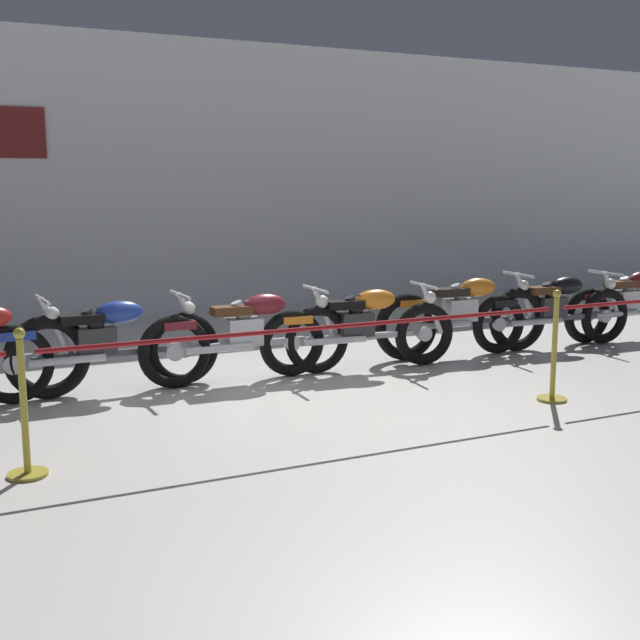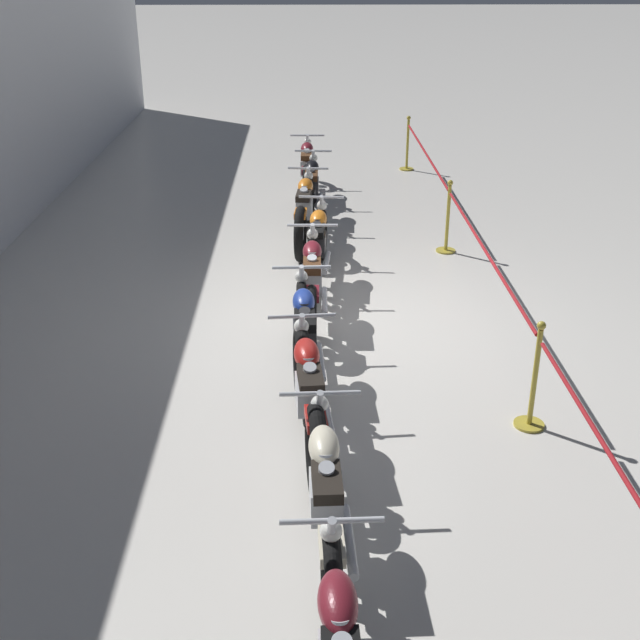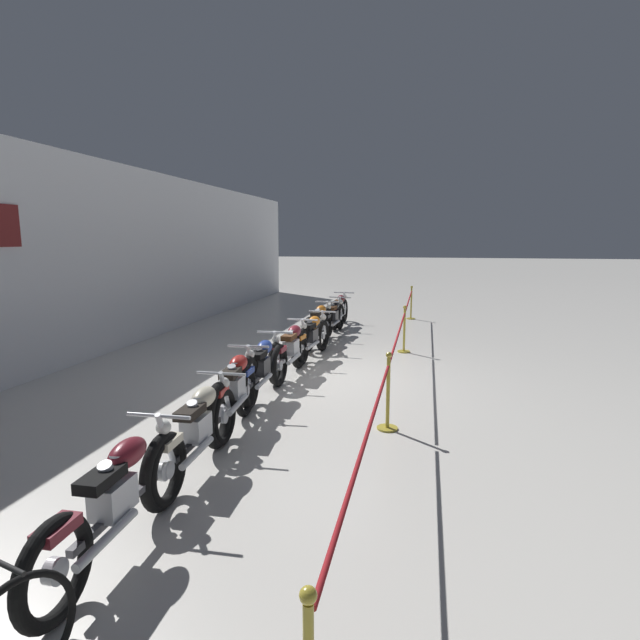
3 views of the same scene
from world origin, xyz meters
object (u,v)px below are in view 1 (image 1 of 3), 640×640
(stanchion_mid_left, at_px, (25,427))
(motorcycle_maroon_4, at_px, (249,335))
(stanchion_far_left, at_px, (157,357))
(motorcycle_orange_5, at_px, (361,329))
(motorcycle_orange_6, at_px, (464,316))
(stanchion_mid_right, at_px, (554,363))
(motorcycle_black_7, at_px, (554,312))
(motorcycle_blue_3, at_px, (103,345))
(motorcycle_maroon_8, at_px, (631,304))

(stanchion_mid_left, bearing_deg, motorcycle_maroon_4, 39.51)
(stanchion_far_left, bearing_deg, motorcycle_orange_5, 34.76)
(motorcycle_maroon_4, height_order, motorcycle_orange_6, motorcycle_orange_6)
(stanchion_mid_left, relative_size, stanchion_mid_right, 1.00)
(motorcycle_black_7, bearing_deg, motorcycle_blue_3, 178.58)
(motorcycle_blue_3, height_order, stanchion_far_left, stanchion_far_left)
(motorcycle_orange_5, height_order, motorcycle_maroon_8, motorcycle_orange_5)
(motorcycle_black_7, xyz_separation_m, stanchion_mid_left, (-6.37, -1.92, -0.10))
(motorcycle_maroon_4, distance_m, stanchion_mid_right, 3.03)
(stanchion_mid_right, bearing_deg, motorcycle_orange_6, 78.17)
(motorcycle_black_7, relative_size, stanchion_far_left, 0.17)
(motorcycle_maroon_4, bearing_deg, motorcycle_black_7, -0.59)
(motorcycle_maroon_4, bearing_deg, motorcycle_blue_3, 176.32)
(motorcycle_maroon_8, height_order, stanchion_mid_right, stanchion_mid_right)
(motorcycle_orange_6, xyz_separation_m, stanchion_mid_right, (-0.43, -2.04, -0.12))
(motorcycle_orange_6, height_order, motorcycle_maroon_8, motorcycle_orange_6)
(motorcycle_orange_5, height_order, stanchion_mid_right, stanchion_mid_right)
(motorcycle_black_7, height_order, stanchion_mid_right, stanchion_mid_right)
(stanchion_far_left, distance_m, stanchion_mid_left, 1.02)
(motorcycle_maroon_4, distance_m, motorcycle_maroon_8, 5.34)
(motorcycle_black_7, distance_m, stanchion_mid_right, 2.56)
(motorcycle_maroon_4, height_order, stanchion_far_left, stanchion_far_left)
(motorcycle_blue_3, distance_m, motorcycle_orange_5, 2.74)
(motorcycle_maroon_4, bearing_deg, motorcycle_maroon_8, 0.29)
(motorcycle_blue_3, relative_size, stanchion_mid_right, 2.25)
(motorcycle_orange_6, xyz_separation_m, motorcycle_maroon_8, (2.61, -0.05, -0.02))
(motorcycle_orange_6, bearing_deg, motorcycle_maroon_4, -178.37)
(motorcycle_maroon_8, relative_size, stanchion_mid_right, 2.04)
(motorcycle_orange_6, bearing_deg, motorcycle_orange_5, -173.77)
(motorcycle_maroon_8, bearing_deg, motorcycle_maroon_4, -179.71)
(motorcycle_maroon_4, xyz_separation_m, stanchion_far_left, (-1.44, -1.96, 0.29))
(motorcycle_orange_6, relative_size, motorcycle_black_7, 0.99)
(motorcycle_blue_3, bearing_deg, stanchion_mid_right, -28.51)
(motorcycle_blue_3, height_order, stanchion_mid_right, stanchion_mid_right)
(motorcycle_orange_5, distance_m, motorcycle_maroon_8, 4.08)
(stanchion_far_left, xyz_separation_m, stanchion_mid_left, (-0.93, -0.00, -0.41))
(motorcycle_blue_3, xyz_separation_m, motorcycle_maroon_4, (1.47, -0.09, -0.00))
(motorcycle_maroon_4, xyz_separation_m, stanchion_mid_left, (-2.38, -1.96, -0.12))
(stanchion_far_left, bearing_deg, motorcycle_blue_3, 90.81)
(motorcycle_black_7, height_order, stanchion_far_left, stanchion_far_left)
(motorcycle_maroon_8, bearing_deg, motorcycle_orange_6, 178.88)
(motorcycle_maroon_4, bearing_deg, motorcycle_orange_5, -3.77)
(motorcycle_orange_6, distance_m, motorcycle_black_7, 1.27)
(motorcycle_blue_3, relative_size, motorcycle_black_7, 1.02)
(stanchion_mid_left, bearing_deg, motorcycle_maroon_8, 14.43)
(motorcycle_maroon_4, distance_m, motorcycle_orange_6, 2.74)
(motorcycle_blue_3, xyz_separation_m, stanchion_mid_left, (-0.91, -2.05, -0.12))
(motorcycle_maroon_4, bearing_deg, motorcycle_orange_6, 1.63)
(motorcycle_orange_5, height_order, motorcycle_orange_6, motorcycle_orange_6)
(motorcycle_orange_6, distance_m, stanchion_mid_left, 5.51)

